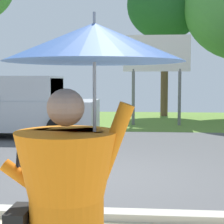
{
  "coord_description": "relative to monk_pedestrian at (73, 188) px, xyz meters",
  "views": [
    {
      "loc": [
        0.81,
        -6.54,
        1.75
      ],
      "look_at": [
        0.19,
        1.0,
        1.1
      ],
      "focal_mm": 59.32,
      "sensor_mm": 36.0,
      "label": 1
    }
  ],
  "objects": [
    {
      "name": "ground_plane",
      "position": [
        -0.41,
        7.39,
        -1.16
      ],
      "size": [
        40.0,
        22.0,
        0.2
      ],
      "color": "#4C4C4F"
    },
    {
      "name": "monk_pedestrian",
      "position": [
        0.0,
        0.0,
        0.0
      ],
      "size": [
        1.09,
        1.03,
        2.13
      ],
      "rotation": [
        0.0,
        0.0,
        0.17
      ],
      "color": "orange",
      "rests_on": "ground_plane"
    },
    {
      "name": "pickup_truck",
      "position": [
        -3.61,
        9.19,
        -0.24
      ],
      "size": [
        5.2,
        2.28,
        1.88
      ],
      "rotation": [
        0.0,
        0.0,
        0.01
      ],
      "color": "#ADB2BA",
      "rests_on": "ground_plane"
    },
    {
      "name": "roadside_billboard",
      "position": [
        0.93,
        12.46,
        1.43
      ],
      "size": [
        2.6,
        0.12,
        3.5
      ],
      "color": "slate",
      "rests_on": "ground_plane"
    },
    {
      "name": "tree_center_back",
      "position": [
        1.46,
        16.32,
        4.25
      ],
      "size": [
        3.71,
        3.71,
        7.08
      ],
      "color": "brown",
      "rests_on": "ground_plane"
    }
  ]
}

